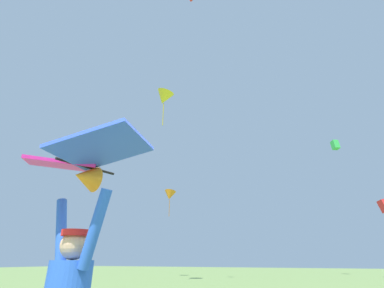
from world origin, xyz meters
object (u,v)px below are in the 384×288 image
Objects in this scene: held_stunt_kite at (81,163)px; distant_kite_green_high_right at (335,145)px; distant_kite_yellow_low_right at (164,98)px; distant_kite_orange_overhead_distant at (170,195)px.

distant_kite_green_high_right reaches higher than held_stunt_kite.
distant_kite_yellow_low_right is (-7.16, 13.59, 10.49)m from held_stunt_kite.
distant_kite_yellow_low_right reaches higher than held_stunt_kite.
distant_kite_orange_overhead_distant is 17.60m from distant_kite_green_high_right.
distant_kite_yellow_low_right reaches higher than distant_kite_orange_overhead_distant.
distant_kite_yellow_low_right is at bearing 117.79° from held_stunt_kite.
held_stunt_kite is at bearing -100.12° from distant_kite_green_high_right.
distant_kite_yellow_low_right is (3.26, -7.47, 5.63)m from distant_kite_orange_overhead_distant.
distant_kite_green_high_right is at bearing 49.58° from distant_kite_yellow_low_right.
held_stunt_kite is 0.49× the size of distant_kite_yellow_low_right.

